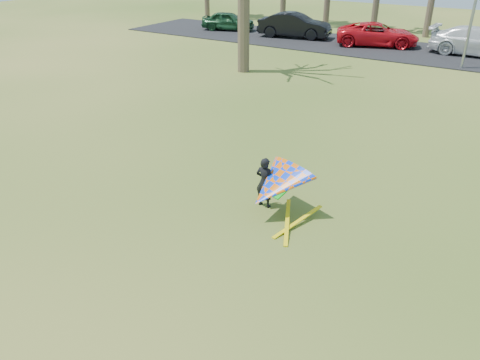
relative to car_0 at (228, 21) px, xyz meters
The scene contains 7 objects.
ground 29.96m from the car_0, 57.97° to the right, with size 100.00×100.00×0.00m, color #265713.
parking_strip 15.91m from the car_0, ahead, with size 46.00×7.00×0.06m, color black.
car_0 is the anchor object (origin of this frame).
car_1 5.83m from the car_0, ahead, with size 1.82×5.22×1.72m, color black.
car_2 11.89m from the car_0, ahead, with size 2.48×5.37×1.49m, color red.
car_3 18.08m from the car_0, ahead, with size 2.32×5.72×1.66m, color silver.
kite_flyer 28.10m from the car_0, 54.00° to the right, with size 2.13×2.39×2.02m.
Camera 1 is at (5.49, -6.68, 6.36)m, focal length 35.00 mm.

